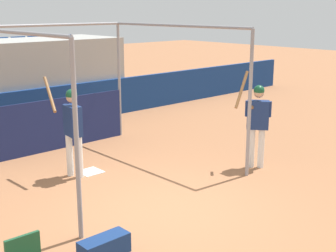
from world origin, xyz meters
The scene contains 7 objects.
ground_plane centered at (0.00, 0.00, 0.00)m, with size 60.00×60.00×0.00m, color #9E6642.
outfield_wall centered at (0.00, 6.37, 0.56)m, with size 24.00×0.12×1.12m.
batting_cage centered at (0.34, 3.51, 1.25)m, with size 3.94×4.24×2.92m.
home_plate centered at (0.07, 2.39, 0.01)m, with size 0.44×0.44×0.02m.
player_batter centered at (-0.29, 2.40, 1.06)m, with size 0.58×0.95×1.95m.
player_waiting centered at (2.80, 0.31, 1.05)m, with size 0.70×0.62×2.01m.
equipment_bag centered at (-1.65, -0.55, 0.14)m, with size 0.70×0.28×0.28m.
Camera 1 is at (-4.87, -5.31, 3.25)m, focal length 50.00 mm.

